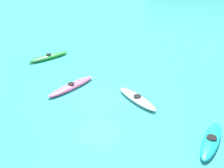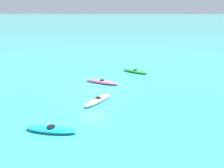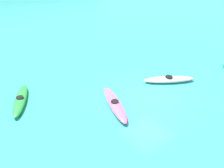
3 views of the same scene
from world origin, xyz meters
name	(u,v)px [view 2 (image 2 of 3)]	position (x,y,z in m)	size (l,w,h in m)	color
ground_plane	(94,91)	(0.00, 0.00, 0.00)	(600.00, 600.00, 0.00)	#38ADA8
kayak_white	(98,100)	(2.20, 0.74, 0.16)	(3.05, 2.14, 0.37)	white
kayak_pink	(102,82)	(-2.08, 0.41, 0.16)	(1.68, 3.58, 0.37)	pink
kayak_cyan	(51,129)	(6.71, -1.32, 0.16)	(0.89, 3.17, 0.37)	#19B7C6
kayak_green	(135,71)	(-6.07, 3.65, 0.16)	(2.05, 3.15, 0.37)	green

